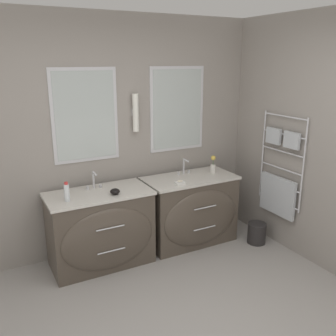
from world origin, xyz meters
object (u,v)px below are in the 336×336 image
(amenity_bowl, at_px, (115,191))
(flower_vase, at_px, (213,165))
(toiletry_bottle, at_px, (67,192))
(vanity_left, at_px, (101,229))
(waste_bin, at_px, (257,233))
(vanity_right, at_px, (191,210))

(amenity_bowl, height_order, flower_vase, flower_vase)
(toiletry_bottle, bearing_deg, vanity_left, 9.28)
(flower_vase, bearing_deg, waste_bin, -54.01)
(toiletry_bottle, distance_m, flower_vase, 1.79)
(toiletry_bottle, xyz_separation_m, flower_vase, (1.78, 0.12, 0.00))
(vanity_right, bearing_deg, amenity_bowl, -174.37)
(waste_bin, bearing_deg, toiletry_bottle, 170.77)
(flower_vase, distance_m, waste_bin, 0.96)
(vanity_right, relative_size, toiletry_bottle, 5.56)
(vanity_right, distance_m, toiletry_bottle, 1.52)
(vanity_right, distance_m, flower_vase, 0.60)
(vanity_left, distance_m, toiletry_bottle, 0.59)
(vanity_left, bearing_deg, flower_vase, 2.65)
(flower_vase, bearing_deg, vanity_left, -177.35)
(vanity_right, height_order, waste_bin, vanity_right)
(toiletry_bottle, distance_m, amenity_bowl, 0.48)
(vanity_right, bearing_deg, vanity_left, 180.00)
(toiletry_bottle, height_order, waste_bin, toiletry_bottle)
(toiletry_bottle, relative_size, amenity_bowl, 1.93)
(vanity_left, height_order, amenity_bowl, amenity_bowl)
(toiletry_bottle, xyz_separation_m, amenity_bowl, (0.47, -0.04, -0.06))
(vanity_left, xyz_separation_m, amenity_bowl, (0.13, -0.10, 0.43))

